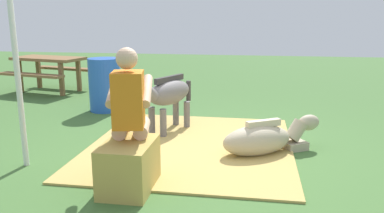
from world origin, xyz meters
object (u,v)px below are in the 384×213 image
Objects in this scene: tent_pole_left at (15,54)px; picnic_bench at (49,65)px; hay_bale at (129,166)px; water_barrel at (105,85)px; person_seated at (130,110)px; pony_lying at (264,139)px; pony_standing at (166,94)px.

tent_pole_left is 1.42× the size of picnic_bench.
tent_pole_left reaches higher than hay_bale.
picnic_bench is at bearing 51.82° from water_barrel.
person_seated is at bearing -142.97° from picnic_bench.
tent_pole_left is (-0.80, 2.61, 1.05)m from pony_lying.
person_seated is at bearing -153.89° from water_barrel.
water_barrel is 0.37× the size of tent_pole_left.
pony_lying is 1.41× the size of water_barrel.
pony_lying is 0.52× the size of tent_pole_left.
picnic_bench is (4.43, 3.25, 0.34)m from hay_bale.
pony_standing is at bearing 1.41° from person_seated.
water_barrel is (1.79, 2.69, 0.27)m from pony_lying.
pony_standing is at bearing 64.89° from pony_lying.
water_barrel is (1.16, 1.34, -0.11)m from pony_standing.
water_barrel is 2.34m from picnic_bench.
pony_lying is at bearing -72.98° from tent_pole_left.
person_seated is at bearing -178.59° from pony_standing.
water_barrel reaches higher than pony_lying.
pony_standing is at bearing -129.29° from picnic_bench.
person_seated reaches higher than water_barrel.
person_seated is 0.77× the size of picnic_bench.
picnic_bench is at bearing 36.21° from hay_bale.
pony_standing is (1.67, 0.04, -0.18)m from person_seated.
tent_pole_left reaches higher than water_barrel.
pony_standing is 1.53m from pony_lying.
person_seated is 1.48× the size of water_barrel.
hay_bale is 0.72× the size of water_barrel.
pony_lying is (1.04, -1.30, -0.55)m from person_seated.
tent_pole_left is (-2.59, -0.08, 0.78)m from water_barrel.
hay_bale is 0.49× the size of person_seated.
pony_standing is 1.78m from water_barrel.
water_barrel is 0.52× the size of picnic_bench.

